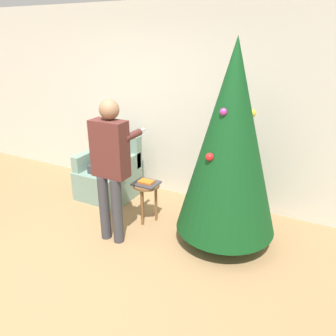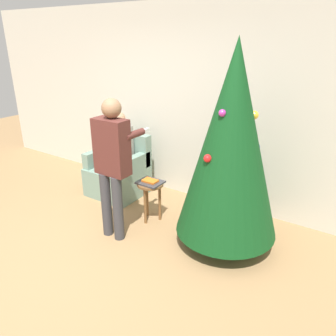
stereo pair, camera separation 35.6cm
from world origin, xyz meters
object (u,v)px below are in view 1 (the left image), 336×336
at_px(person_standing, 110,161).
at_px(side_stool, 147,192).
at_px(armchair, 110,175).
at_px(person_seated, 107,153).
at_px(christmas_tree, 230,141).

xyz_separation_m(person_standing, side_stool, (0.14, 0.50, -0.57)).
distance_m(armchair, person_standing, 1.33).
bearing_deg(side_stool, person_seated, 157.09).
height_order(armchair, person_seated, person_seated).
bearing_deg(person_seated, person_standing, -49.91).
relative_size(christmas_tree, armchair, 2.51).
bearing_deg(christmas_tree, side_stool, -177.78).
xyz_separation_m(christmas_tree, armchair, (-1.91, 0.36, -0.90)).
height_order(person_seated, side_stool, person_seated).
relative_size(person_standing, side_stool, 3.14).
bearing_deg(person_seated, christmas_tree, -9.87).
xyz_separation_m(christmas_tree, side_stool, (-1.03, -0.04, -0.81)).
height_order(person_seated, person_standing, person_standing).
distance_m(person_seated, side_stool, 0.99).
height_order(christmas_tree, person_seated, christmas_tree).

